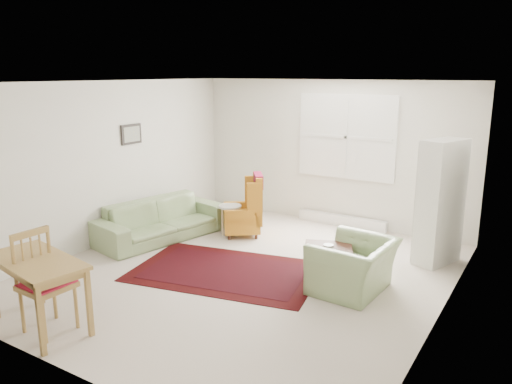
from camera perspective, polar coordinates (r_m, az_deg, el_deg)
The scene contains 10 objects.
room at distance 6.57m, azimuth -0.27°, elevation 1.57°, with size 5.04×5.54×2.51m.
rug at distance 6.82m, azimuth -3.45°, elevation -8.97°, with size 2.46×1.58×0.02m, color black, non-canonical shape.
sofa at distance 8.13m, azimuth -10.77°, elevation -2.32°, with size 2.14×0.84×0.86m, color gray.
armchair at distance 6.22m, azimuth 11.08°, elevation -7.76°, with size 0.99×0.87×0.77m, color gray.
wingback_chair at distance 8.12m, azimuth -1.65°, elevation -1.48°, with size 0.59×0.63×1.03m, color orange, non-canonical shape.
coffee_table at distance 6.42m, azimuth 8.21°, elevation -8.32°, with size 0.59×0.59×0.48m, color #401E13, non-canonical shape.
stool at distance 8.24m, azimuth -2.97°, elevation -3.18°, with size 0.38×0.38×0.50m, color white, non-canonical shape.
cabinet at distance 7.32m, azimuth 20.35°, elevation -1.13°, with size 0.37×0.70×1.74m, color silver, non-canonical shape.
desk at distance 5.75m, azimuth -23.49°, elevation -10.58°, with size 1.20×0.60×0.76m, color #A47F42, non-canonical shape.
desk_chair at distance 5.59m, azimuth -22.80°, elevation -9.57°, with size 0.46×0.46×1.05m, color #A47F42, non-canonical shape.
Camera 1 is at (3.43, -5.24, 2.62)m, focal length 35.00 mm.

